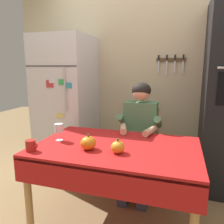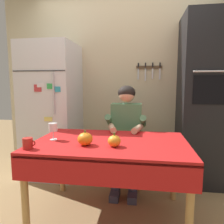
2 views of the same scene
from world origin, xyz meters
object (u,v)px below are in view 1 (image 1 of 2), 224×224
object	(u,v)px
wine_glass	(59,129)
pumpkin_large	(118,147)
seated_person	(139,129)
dining_table	(116,155)
refrigerator	(67,106)
coffee_mug	(31,146)
pumpkin_medium	(88,143)
chair_behind_person	(142,143)

from	to	relation	value
wine_glass	pumpkin_large	world-z (taller)	wine_glass
seated_person	dining_table	bearing A→B (deg)	-99.01
dining_table	pumpkin_large	bearing A→B (deg)	-67.74
refrigerator	coffee_mug	xyz separation A→B (m)	(0.33, -1.19, -0.11)
coffee_mug	pumpkin_medium	bearing A→B (deg)	21.20
chair_behind_person	pumpkin_large	distance (m)	0.98
chair_behind_person	seated_person	xyz separation A→B (m)	(-0.00, -0.19, 0.23)
refrigerator	wine_glass	world-z (taller)	refrigerator
dining_table	pumpkin_large	size ratio (longest dim) A/B	11.75
refrigerator	coffee_mug	world-z (taller)	refrigerator
refrigerator	dining_table	bearing A→B (deg)	-42.91
seated_person	pumpkin_large	bearing A→B (deg)	-92.73
seated_person	wine_glass	distance (m)	0.89
refrigerator	dining_table	size ratio (longest dim) A/B	1.29
dining_table	wine_glass	xyz separation A→B (m)	(-0.54, -0.02, 0.20)
chair_behind_person	wine_glass	size ratio (longest dim) A/B	5.84
dining_table	pumpkin_medium	distance (m)	0.28
wine_glass	pumpkin_medium	xyz separation A→B (m)	(0.35, -0.13, -0.06)
pumpkin_large	wine_glass	bearing A→B (deg)	167.60
refrigerator	pumpkin_large	xyz separation A→B (m)	(1.01, -1.03, -0.11)
coffee_mug	seated_person	bearing A→B (deg)	51.88
chair_behind_person	coffee_mug	size ratio (longest dim) A/B	8.62
wine_glass	pumpkin_medium	bearing A→B (deg)	-20.46
seated_person	pumpkin_medium	xyz separation A→B (m)	(-0.29, -0.75, 0.06)
dining_table	pumpkin_large	distance (m)	0.21
dining_table	seated_person	bearing A→B (deg)	80.99
dining_table	wine_glass	world-z (taller)	wine_glass
chair_behind_person	coffee_mug	xyz separation A→B (m)	(-0.72, -1.10, 0.27)
dining_table	coffee_mug	size ratio (longest dim) A/B	12.98
pumpkin_large	pumpkin_medium	xyz separation A→B (m)	(-0.25, 0.00, 0.01)
dining_table	refrigerator	bearing A→B (deg)	137.09
seated_person	coffee_mug	world-z (taller)	seated_person
chair_behind_person	coffee_mug	distance (m)	1.34
refrigerator	chair_behind_person	distance (m)	1.12
refrigerator	chair_behind_person	xyz separation A→B (m)	(1.05, -0.09, -0.39)
refrigerator	seated_person	world-z (taller)	refrigerator
pumpkin_large	pumpkin_medium	distance (m)	0.25
refrigerator	seated_person	distance (m)	1.09
dining_table	pumpkin_large	xyz separation A→B (m)	(0.06, -0.15, 0.13)
refrigerator	pumpkin_medium	world-z (taller)	refrigerator
dining_table	chair_behind_person	world-z (taller)	chair_behind_person
refrigerator	chair_behind_person	size ratio (longest dim) A/B	1.94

